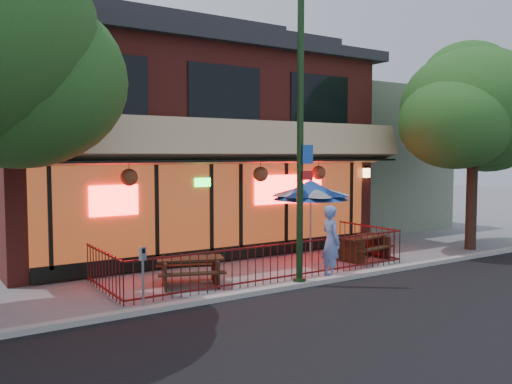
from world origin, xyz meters
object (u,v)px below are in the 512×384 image
picnic_table_left (190,267)px  pedestrian (331,242)px  patio_umbrella (311,190)px  parking_meter_near (143,268)px  picnic_table_right (361,244)px  street_light (300,157)px  street_tree_right (473,102)px

picnic_table_left → pedestrian: size_ratio=1.02×
patio_umbrella → parking_meter_near: 6.54m
pedestrian → patio_umbrella: bearing=-11.9°
picnic_table_left → picnic_table_right: picnic_table_right is taller
picnic_table_right → patio_umbrella: bearing=160.7°
street_light → pedestrian: (1.22, 0.25, -2.20)m
street_tree_right → pedestrian: bearing=-173.8°
street_light → patio_umbrella: street_light is taller
patio_umbrella → picnic_table_right: bearing=-19.3°
street_light → street_tree_right: 8.30m
street_tree_right → patio_umbrella: bearing=169.3°
street_light → patio_umbrella: bearing=46.0°
picnic_table_right → patio_umbrella: size_ratio=0.73×
street_tree_right → picnic_table_left: (-10.24, 0.53, -4.51)m
street_tree_right → patio_umbrella: street_tree_right is taller
picnic_table_left → street_light: bearing=-34.7°
street_light → picnic_table_left: (-2.20, 1.52, -2.70)m
picnic_table_right → pedestrian: bearing=-150.7°
pedestrian → picnic_table_left: bearing=81.7°
street_light → parking_meter_near: size_ratio=5.21×
picnic_table_left → parking_meter_near: parking_meter_near is taller
patio_umbrella → parking_meter_near: bearing=-160.7°
picnic_table_right → picnic_table_left: bearing=-179.4°
picnic_table_left → pedestrian: bearing=-20.4°
street_tree_right → patio_umbrella: 6.71m
patio_umbrella → pedestrian: bearing=-114.0°
street_tree_right → patio_umbrella: (-5.99, 1.13, -2.80)m
parking_meter_near → street_light: bearing=-0.0°
picnic_table_left → pedestrian: (3.41, -1.27, 0.50)m
parking_meter_near → street_tree_right: bearing=4.7°
street_tree_right → picnic_table_right: street_tree_right is taller
pedestrian → street_tree_right: bearing=-71.7°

